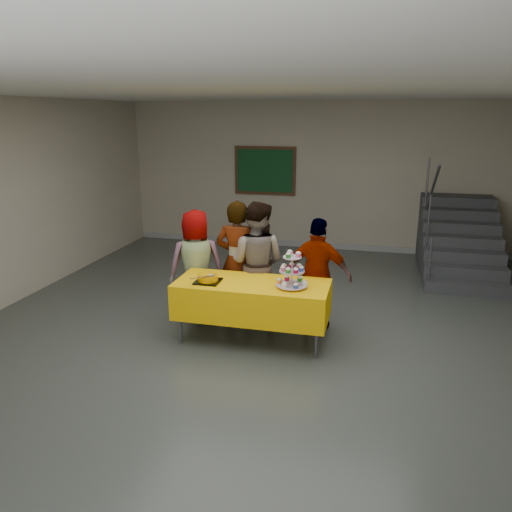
{
  "coord_description": "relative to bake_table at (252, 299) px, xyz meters",
  "views": [
    {
      "loc": [
        1.25,
        -5.29,
        2.76
      ],
      "look_at": [
        -0.19,
        0.49,
        1.05
      ],
      "focal_mm": 35.0,
      "sensor_mm": 36.0,
      "label": 1
    }
  ],
  "objects": [
    {
      "name": "bake_table",
      "position": [
        0.0,
        0.0,
        0.0
      ],
      "size": [
        1.88,
        0.78,
        0.77
      ],
      "color": "#595960",
      "rests_on": "ground"
    },
    {
      "name": "noticeboard",
      "position": [
        -0.92,
        4.67,
        1.04
      ],
      "size": [
        1.3,
        0.05,
        1.0
      ],
      "color": "#472B16",
      "rests_on": "ground"
    },
    {
      "name": "schoolchild_d",
      "position": [
        0.74,
        0.53,
        0.19
      ],
      "size": [
        0.92,
        0.47,
        1.5
      ],
      "primitive_type": "imported",
      "rotation": [
        0.0,
        0.0,
        3.01
      ],
      "color": "slate",
      "rests_on": "ground"
    },
    {
      "name": "room_shell",
      "position": [
        0.19,
        -0.27,
        1.57
      ],
      "size": [
        10.0,
        10.04,
        3.02
      ],
      "color": "#4C514C",
      "rests_on": "ground"
    },
    {
      "name": "schoolchild_a",
      "position": [
        -0.93,
        0.56,
        0.21
      ],
      "size": [
        0.88,
        0.74,
        1.52
      ],
      "primitive_type": "imported",
      "rotation": [
        0.0,
        0.0,
        3.56
      ],
      "color": "slate",
      "rests_on": "ground"
    },
    {
      "name": "schoolchild_c",
      "position": [
        -0.1,
        0.64,
        0.27
      ],
      "size": [
        0.87,
        0.71,
        1.66
      ],
      "primitive_type": "imported",
      "rotation": [
        0.0,
        0.0,
        3.03
      ],
      "color": "slate",
      "rests_on": "ground"
    },
    {
      "name": "bear_cake",
      "position": [
        -0.53,
        -0.11,
        0.27
      ],
      "size": [
        0.32,
        0.36,
        0.12
      ],
      "color": "black",
      "rests_on": "bake_table"
    },
    {
      "name": "cupcake_stand",
      "position": [
        0.5,
        -0.05,
        0.39
      ],
      "size": [
        0.38,
        0.38,
        0.44
      ],
      "color": "silver",
      "rests_on": "bake_table"
    },
    {
      "name": "staircase",
      "position": [
        2.88,
        3.84,
        -0.07
      ],
      "size": [
        1.3,
        2.4,
        2.04
      ],
      "color": "#424447",
      "rests_on": "ground"
    },
    {
      "name": "schoolchild_b",
      "position": [
        -0.37,
        0.64,
        0.27
      ],
      "size": [
        0.62,
        0.43,
        1.66
      ],
      "primitive_type": "imported",
      "rotation": [
        0.0,
        0.0,
        3.09
      ],
      "color": "slate",
      "rests_on": "ground"
    }
  ]
}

